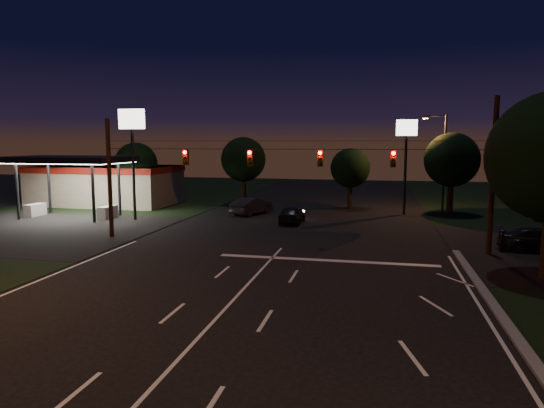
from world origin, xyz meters
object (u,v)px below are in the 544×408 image
(utility_pole_right, at_px, (488,254))
(car_oncoming_b, at_px, (252,206))
(car_cross, at_px, (543,241))

(utility_pole_right, height_order, car_oncoming_b, utility_pole_right)
(car_oncoming_b, height_order, car_cross, car_oncoming_b)
(utility_pole_right, relative_size, car_oncoming_b, 1.92)
(car_oncoming_b, bearing_deg, car_cross, 171.64)
(car_cross, bearing_deg, car_oncoming_b, 68.25)
(utility_pole_right, height_order, car_cross, utility_pole_right)
(utility_pole_right, distance_m, car_oncoming_b, 21.24)
(utility_pole_right, xyz_separation_m, car_cross, (3.17, 1.16, 0.71))
(car_oncoming_b, distance_m, car_cross, 23.31)
(car_cross, bearing_deg, utility_pole_right, 116.74)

